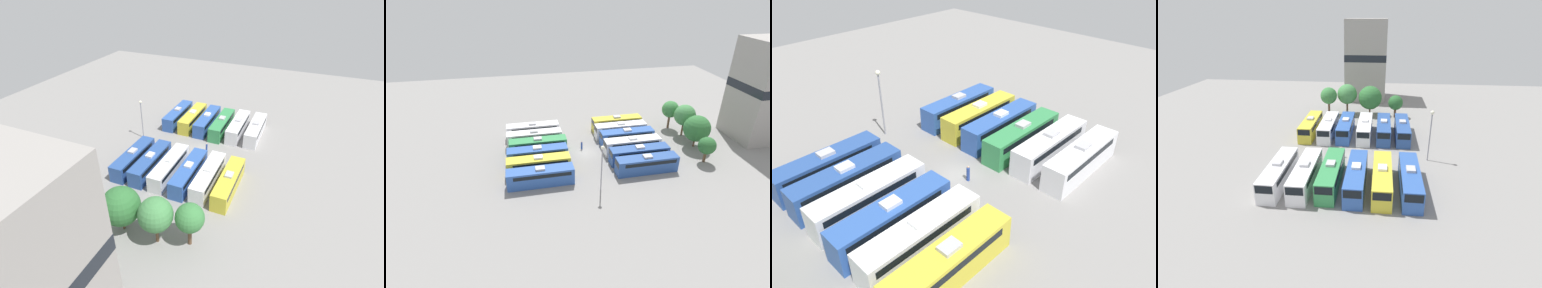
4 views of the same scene
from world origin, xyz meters
TOP-DOWN VIEW (x-y plane):
  - ground_plane at (0.00, 0.00)m, footprint 119.86×119.86m
  - bus_0 at (-9.15, -9.82)m, footprint 2.61×11.50m
  - bus_1 at (-5.31, -9.78)m, footprint 2.61×11.50m
  - bus_2 at (-1.79, -9.30)m, footprint 2.61×11.50m
  - bus_3 at (1.79, -9.71)m, footprint 2.61×11.50m
  - bus_4 at (5.35, -9.82)m, footprint 2.61×11.50m
  - bus_5 at (9.10, -9.86)m, footprint 2.61×11.50m
  - bus_6 at (-8.98, 9.64)m, footprint 2.61×11.50m
  - bus_7 at (-5.36, 9.38)m, footprint 2.61×11.50m
  - bus_8 at (-1.94, 9.64)m, footprint 2.61×11.50m
  - bus_9 at (1.86, 9.42)m, footprint 2.61×11.50m
  - bus_10 at (5.52, 9.49)m, footprint 2.61×11.50m
  - bus_11 at (9.10, 9.51)m, footprint 2.61×11.50m
  - worker_person at (-1.53, -0.37)m, footprint 0.36×0.36m
  - light_pole at (12.80, -0.21)m, footprint 0.60×0.60m
  - tree_0 at (-7.39, 22.03)m, footprint 3.88×3.88m
  - tree_1 at (-3.20, 23.32)m, footprint 4.67×4.67m
  - tree_2 at (2.24, 23.14)m, footprint 5.49×5.49m
  - tree_3 at (8.16, 21.88)m, footprint 3.37×3.37m
  - depot_building at (0.32, 39.15)m, footprint 10.90×11.61m

SIDE VIEW (x-z plane):
  - ground_plane at x=0.00m, z-range 0.00..0.00m
  - worker_person at x=-1.53m, z-range -0.06..1.76m
  - bus_0 at x=-9.15m, z-range -0.03..3.43m
  - bus_1 at x=-5.31m, z-range -0.03..3.43m
  - bus_2 at x=-1.79m, z-range -0.03..3.43m
  - bus_3 at x=1.79m, z-range -0.03..3.43m
  - bus_4 at x=5.35m, z-range -0.03..3.43m
  - bus_5 at x=9.10m, z-range -0.03..3.43m
  - bus_6 at x=-8.98m, z-range -0.03..3.43m
  - bus_7 at x=-5.36m, z-range -0.03..3.43m
  - bus_8 at x=-1.94m, z-range -0.03..3.43m
  - bus_9 at x=1.86m, z-range -0.03..3.43m
  - bus_10 at x=5.52m, z-range -0.03..3.43m
  - bus_11 at x=9.10m, z-range -0.03..3.43m
  - tree_3 at x=8.16m, z-range 0.89..6.11m
  - tree_2 at x=2.24m, z-range 0.73..7.69m
  - tree_0 at x=-7.39m, z-range 1.35..8.01m
  - tree_1 at x=-3.20m, z-range 1.26..8.48m
  - light_pole at x=12.80m, z-range 1.45..9.99m
  - depot_building at x=0.32m, z-range 0.08..21.29m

